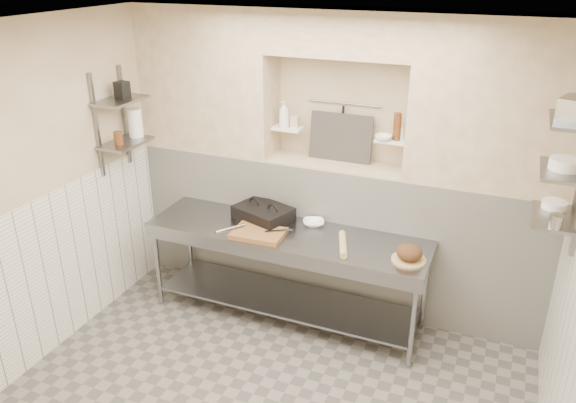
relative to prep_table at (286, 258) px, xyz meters
The scene contains 42 objects.
ceiling 2.52m from the prep_table, 76.81° to the right, with size 4.00×3.90×0.10m, color silver.
wall_left 2.26m from the prep_table, 146.28° to the right, with size 0.10×3.90×2.80m, color beige.
wall_back 1.15m from the prep_table, 71.24° to the left, with size 4.00×0.10×2.80m, color beige.
backwall_lower 0.63m from the prep_table, 63.93° to the left, with size 4.00×0.40×1.40m, color white.
alcove_sill 0.99m from the prep_table, 63.93° to the left, with size 1.30×0.40×0.02m, color beige.
backwall_pillar_left 1.88m from the prep_table, 151.58° to the left, with size 1.35×0.40×1.40m, color beige.
backwall_pillar_right 2.24m from the prep_table, 19.48° to the left, with size 1.35×0.40×1.40m, color beige.
backwall_header 2.06m from the prep_table, 63.93° to the left, with size 1.30×0.40×0.40m, color beige.
wainscot_left 2.08m from the prep_table, 145.36° to the right, with size 0.02×3.90×1.40m, color white.
alcove_shelf_left 1.22m from the prep_table, 111.44° to the left, with size 0.28×0.16×0.03m, color white.
alcove_shelf_right 1.43m from the prep_table, 36.10° to the left, with size 0.28×0.16×0.03m, color white.
utensil_rail 1.53m from the prep_table, 69.37° to the left, with size 0.02×0.02×0.70m, color gray.
hanging_steel 1.37m from the prep_table, 68.85° to the left, with size 0.02×0.02×0.30m, color black.
splash_panel 1.23m from the prep_table, 67.42° to the left, with size 0.60×0.02×0.45m, color #383330.
shelf_rail_left_a 2.06m from the prep_table, behind, with size 0.03×0.03×0.95m, color slate.
shelf_rail_left_b 2.08m from the prep_table, 168.90° to the right, with size 0.03×0.03×0.95m, color slate.
wall_shelf_left_lower 1.84m from the prep_table, behind, with size 0.30×0.50×0.03m, color slate.
wall_shelf_left_upper 2.07m from the prep_table, behind, with size 0.30×0.50×0.03m, color slate.
wall_shelf_right_lower 2.29m from the prep_table, ahead, with size 0.30×0.50×0.03m, color slate.
wall_shelf_right_mid 2.44m from the prep_table, ahead, with size 0.30×0.50×0.03m, color slate.
wall_shelf_right_upper 2.63m from the prep_table, ahead, with size 0.30×0.50×0.03m, color slate.
prep_table is the anchor object (origin of this frame).
panini_press 0.47m from the prep_table, 151.37° to the left, with size 0.60×0.51×0.14m.
cutting_board 0.37m from the prep_table, 146.23° to the right, with size 0.46×0.32×0.04m, color brown.
knife_blade 0.32m from the prep_table, 121.63° to the right, with size 0.25×0.03×0.01m, color gray.
tongs 0.59m from the prep_table, 154.77° to the right, with size 0.03×0.03×0.29m, color gray.
mixing_bowl 0.41m from the prep_table, 54.04° to the left, with size 0.20×0.20×0.05m, color white.
rolling_pin 0.63m from the prep_table, ahead, with size 0.06×0.06×0.41m, color tan.
bread_board 1.16m from the prep_table, ahead, with size 0.29×0.29×0.02m, color tan.
bread_loaf 1.18m from the prep_table, ahead, with size 0.21×0.21×0.13m, color #4C2D19.
bottle_soap 1.34m from the prep_table, 114.16° to the left, with size 0.10×0.10×0.25m, color white.
jar_alcove 1.28m from the prep_table, 104.39° to the left, with size 0.07×0.07×0.11m, color beige.
bowl_alcove 1.40m from the prep_table, 35.70° to the left, with size 0.15×0.15×0.05m, color white.
condiment_a 1.55m from the prep_table, 35.25° to the left, with size 0.07×0.07×0.24m, color #542B12.
condiment_b 1.55m from the prep_table, 33.98° to the left, with size 0.06×0.06×0.22m, color #542B12.
condiment_c 1.53m from the prep_table, 35.31° to the left, with size 0.06×0.06×0.11m, color white.
jug_left 1.91m from the prep_table, behind, with size 0.13×0.13×0.27m, color white.
jar_left 1.89m from the prep_table, behind, with size 0.08×0.08×0.12m, color #542B12.
box_left_upper 2.13m from the prep_table, behind, with size 0.11×0.11×0.15m, color black.
bowl_right 2.30m from the prep_table, ahead, with size 0.18×0.18×0.05m, color white.
canister_right 2.33m from the prep_table, ahead, with size 0.10×0.10×0.10m, color gray.
bowl_right_mid 2.47m from the prep_table, ahead, with size 0.21×0.21×0.08m, color white.
Camera 1 is at (1.47, -2.99, 3.20)m, focal length 35.00 mm.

